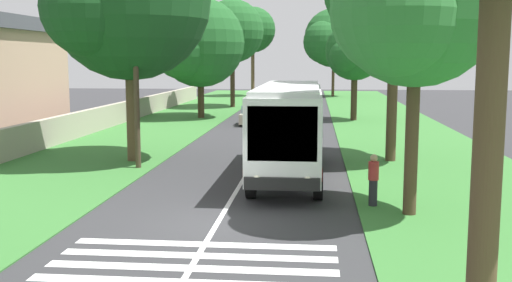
{
  "coord_description": "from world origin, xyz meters",
  "views": [
    {
      "loc": [
        -16.76,
        -2.77,
        4.75
      ],
      "look_at": [
        6.33,
        -0.54,
        1.6
      ],
      "focal_mm": 42.15,
      "sensor_mm": 36.0,
      "label": 1
    }
  ],
  "objects_px": {
    "roadside_tree_left_1": "(127,2)",
    "utility_pole": "(136,63)",
    "roadside_tree_left_0": "(252,31)",
    "trailing_car_1": "(301,109)",
    "roadside_tree_right_3": "(354,52)",
    "roadside_tree_left_3": "(230,33)",
    "coach_bus": "(289,125)",
    "trailing_car_3": "(305,99)",
    "trailing_car_0": "(254,115)",
    "trailing_car_2": "(301,103)",
    "roadside_tree_right_4": "(332,40)",
    "pedestrian": "(373,179)",
    "roadside_tree_right_0": "(411,7)",
    "roadside_tree_left_4": "(198,45)"
  },
  "relations": [
    {
      "from": "coach_bus",
      "to": "utility_pole",
      "type": "relative_size",
      "value": 1.26
    },
    {
      "from": "roadside_tree_right_0",
      "to": "roadside_tree_right_3",
      "type": "distance_m",
      "value": 29.13
    },
    {
      "from": "trailing_car_1",
      "to": "roadside_tree_left_3",
      "type": "distance_m",
      "value": 13.86
    },
    {
      "from": "trailing_car_0",
      "to": "roadside_tree_right_3",
      "type": "height_order",
      "value": "roadside_tree_right_3"
    },
    {
      "from": "roadside_tree_left_0",
      "to": "coach_bus",
      "type": "bearing_deg",
      "value": -172.52
    },
    {
      "from": "trailing_car_2",
      "to": "roadside_tree_left_4",
      "type": "relative_size",
      "value": 0.45
    },
    {
      "from": "roadside_tree_left_4",
      "to": "trailing_car_2",
      "type": "bearing_deg",
      "value": -42.71
    },
    {
      "from": "roadside_tree_left_0",
      "to": "roadside_tree_right_3",
      "type": "height_order",
      "value": "roadside_tree_left_0"
    },
    {
      "from": "roadside_tree_left_1",
      "to": "roadside_tree_left_3",
      "type": "xyz_separation_m",
      "value": [
        32.32,
        -0.25,
        -0.03
      ]
    },
    {
      "from": "trailing_car_3",
      "to": "roadside_tree_left_1",
      "type": "bearing_deg",
      "value": 167.87
    },
    {
      "from": "trailing_car_3",
      "to": "pedestrian",
      "type": "distance_m",
      "value": 43.62
    },
    {
      "from": "roadside_tree_left_1",
      "to": "roadside_tree_right_3",
      "type": "distance_m",
      "value": 23.37
    },
    {
      "from": "trailing_car_1",
      "to": "roadside_tree_right_0",
      "type": "distance_m",
      "value": 32.22
    },
    {
      "from": "coach_bus",
      "to": "roadside_tree_left_1",
      "type": "relative_size",
      "value": 1.0
    },
    {
      "from": "roadside_tree_left_1",
      "to": "roadside_tree_right_0",
      "type": "relative_size",
      "value": 1.25
    },
    {
      "from": "trailing_car_3",
      "to": "pedestrian",
      "type": "xyz_separation_m",
      "value": [
        -43.52,
        -2.89,
        0.24
      ]
    },
    {
      "from": "trailing_car_1",
      "to": "trailing_car_3",
      "type": "distance_m",
      "value": 12.98
    },
    {
      "from": "roadside_tree_left_1",
      "to": "trailing_car_2",
      "type": "bearing_deg",
      "value": -13.86
    },
    {
      "from": "trailing_car_2",
      "to": "coach_bus",
      "type": "bearing_deg",
      "value": -179.6
    },
    {
      "from": "roadside_tree_left_1",
      "to": "roadside_tree_right_4",
      "type": "distance_m",
      "value": 52.02
    },
    {
      "from": "trailing_car_1",
      "to": "pedestrian",
      "type": "relative_size",
      "value": 2.54
    },
    {
      "from": "coach_bus",
      "to": "trailing_car_3",
      "type": "distance_m",
      "value": 38.78
    },
    {
      "from": "pedestrian",
      "to": "trailing_car_3",
      "type": "bearing_deg",
      "value": 3.8
    },
    {
      "from": "pedestrian",
      "to": "trailing_car_1",
      "type": "bearing_deg",
      "value": 5.63
    },
    {
      "from": "trailing_car_1",
      "to": "roadside_tree_right_4",
      "type": "relative_size",
      "value": 0.38
    },
    {
      "from": "trailing_car_0",
      "to": "roadside_tree_right_0",
      "type": "xyz_separation_m",
      "value": [
        -25.51,
        -7.2,
        5.61
      ]
    },
    {
      "from": "trailing_car_1",
      "to": "trailing_car_3",
      "type": "bearing_deg",
      "value": -0.52
    },
    {
      "from": "trailing_car_0",
      "to": "trailing_car_3",
      "type": "bearing_deg",
      "value": -10.35
    },
    {
      "from": "trailing_car_2",
      "to": "trailing_car_3",
      "type": "distance_m",
      "value": 5.67
    },
    {
      "from": "roadside_tree_right_3",
      "to": "utility_pole",
      "type": "xyz_separation_m",
      "value": [
        -22.12,
        10.68,
        -0.69
      ]
    },
    {
      "from": "roadside_tree_left_1",
      "to": "utility_pole",
      "type": "distance_m",
      "value": 3.46
    },
    {
      "from": "trailing_car_0",
      "to": "roadside_tree_left_1",
      "type": "distance_m",
      "value": 18.36
    },
    {
      "from": "roadside_tree_left_3",
      "to": "utility_pole",
      "type": "xyz_separation_m",
      "value": [
        -34.25,
        -0.67,
        -2.7
      ]
    },
    {
      "from": "trailing_car_2",
      "to": "roadside_tree_right_4",
      "type": "relative_size",
      "value": 0.38
    },
    {
      "from": "trailing_car_2",
      "to": "trailing_car_3",
      "type": "xyz_separation_m",
      "value": [
        5.66,
        -0.26,
        0.0
      ]
    },
    {
      "from": "roadside_tree_right_3",
      "to": "roadside_tree_left_3",
      "type": "bearing_deg",
      "value": 43.1
    },
    {
      "from": "pedestrian",
      "to": "roadside_tree_left_3",
      "type": "bearing_deg",
      "value": 14.31
    },
    {
      "from": "utility_pole",
      "to": "pedestrian",
      "type": "distance_m",
      "value": 11.94
    },
    {
      "from": "trailing_car_1",
      "to": "roadside_tree_left_0",
      "type": "relative_size",
      "value": 0.38
    },
    {
      "from": "trailing_car_0",
      "to": "roadside_tree_right_4",
      "type": "xyz_separation_m",
      "value": [
        34.31,
        -6.54,
        6.62
      ]
    },
    {
      "from": "trailing_car_0",
      "to": "roadside_tree_left_1",
      "type": "xyz_separation_m",
      "value": [
        -16.59,
        4.18,
        6.67
      ]
    },
    {
      "from": "trailing_car_0",
      "to": "roadside_tree_left_0",
      "type": "xyz_separation_m",
      "value": [
        34.09,
        3.65,
        7.72
      ]
    },
    {
      "from": "roadside_tree_left_0",
      "to": "roadside_tree_right_0",
      "type": "xyz_separation_m",
      "value": [
        -59.6,
        -10.85,
        -2.1
      ]
    },
    {
      "from": "roadside_tree_left_0",
      "to": "roadside_tree_right_4",
      "type": "distance_m",
      "value": 10.25
    },
    {
      "from": "roadside_tree_left_0",
      "to": "utility_pole",
      "type": "distance_m",
      "value": 52.75
    },
    {
      "from": "roadside_tree_left_3",
      "to": "roadside_tree_right_4",
      "type": "relative_size",
      "value": 0.95
    },
    {
      "from": "trailing_car_1",
      "to": "pedestrian",
      "type": "height_order",
      "value": "pedestrian"
    },
    {
      "from": "roadside_tree_left_0",
      "to": "roadside_tree_right_3",
      "type": "distance_m",
      "value": 32.58
    },
    {
      "from": "trailing_car_1",
      "to": "roadside_tree_left_0",
      "type": "xyz_separation_m",
      "value": [
        28.12,
        6.99,
        7.72
      ]
    },
    {
      "from": "roadside_tree_right_4",
      "to": "pedestrian",
      "type": "relative_size",
      "value": 6.63
    }
  ]
}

